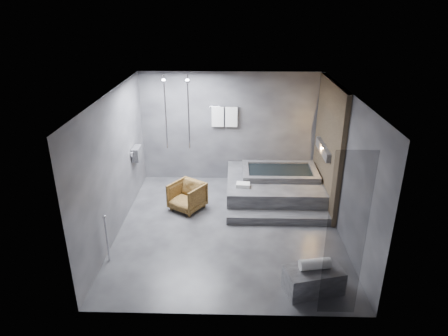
{
  "coord_description": "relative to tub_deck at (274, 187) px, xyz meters",
  "views": [
    {
      "loc": [
        0.1,
        -7.18,
        4.39
      ],
      "look_at": [
        -0.11,
        0.3,
        1.22
      ],
      "focal_mm": 32.0,
      "sensor_mm": 36.0,
      "label": 1
    }
  ],
  "objects": [
    {
      "name": "concrete_bench",
      "position": [
        0.35,
        -3.36,
        -0.05
      ],
      "size": [
        1.01,
        0.71,
        0.41
      ],
      "primitive_type": "cube",
      "rotation": [
        0.0,
        0.0,
        0.25
      ],
      "color": "#333335",
      "rests_on": "ground"
    },
    {
      "name": "deck_towel",
      "position": [
        -0.74,
        -0.51,
        0.29
      ],
      "size": [
        0.32,
        0.24,
        0.08
      ],
      "primitive_type": "cube",
      "rotation": [
        0.0,
        0.0,
        -0.08
      ],
      "color": "white",
      "rests_on": "tub_deck"
    },
    {
      "name": "room",
      "position": [
        -0.65,
        -1.21,
        1.48
      ],
      "size": [
        5.0,
        5.04,
        2.82
      ],
      "color": "#2B2B2D",
      "rests_on": "ground"
    },
    {
      "name": "driftwood_chair",
      "position": [
        -2.0,
        -0.66,
        0.06
      ],
      "size": [
        0.94,
        0.95,
        0.63
      ],
      "primitive_type": "imported",
      "rotation": [
        0.0,
        0.0,
        -0.58
      ],
      "color": "#402910",
      "rests_on": "ground"
    },
    {
      "name": "tub_deck",
      "position": [
        0.0,
        0.0,
        0.0
      ],
      "size": [
        2.2,
        2.0,
        0.5
      ],
      "primitive_type": "cube",
      "color": "#303032",
      "rests_on": "ground"
    },
    {
      "name": "tub_step",
      "position": [
        0.0,
        -1.18,
        -0.16
      ],
      "size": [
        2.2,
        0.36,
        0.18
      ],
      "primitive_type": "cube",
      "color": "#303032",
      "rests_on": "ground"
    },
    {
      "name": "rolled_towel",
      "position": [
        0.36,
        -3.34,
        0.25
      ],
      "size": [
        0.52,
        0.27,
        0.18
      ],
      "primitive_type": "cylinder",
      "rotation": [
        0.0,
        1.57,
        0.18
      ],
      "color": "white",
      "rests_on": "concrete_bench"
    }
  ]
}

